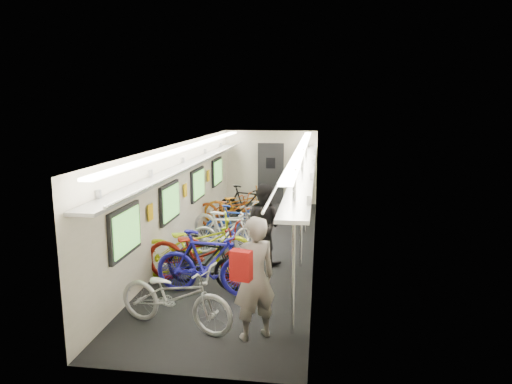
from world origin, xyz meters
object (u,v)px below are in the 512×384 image
(passenger_mid, at_px, (264,223))
(backpack, at_px, (241,265))
(bicycle_1, at_px, (208,263))
(bicycle_0, at_px, (175,296))
(passenger_near, at_px, (254,278))

(passenger_mid, distance_m, backpack, 3.76)
(bicycle_1, xyz_separation_m, passenger_mid, (0.74, 1.76, 0.26))
(bicycle_0, relative_size, passenger_near, 1.07)
(passenger_mid, height_order, backpack, passenger_mid)
(passenger_mid, bearing_deg, bicycle_1, 95.27)
(bicycle_1, height_order, passenger_mid, passenger_mid)
(bicycle_0, bearing_deg, backpack, -108.14)
(passenger_near, xyz_separation_m, backpack, (-0.07, -0.61, 0.40))
(bicycle_1, bearing_deg, bicycle_0, 176.81)
(passenger_mid, bearing_deg, passenger_near, 122.76)
(bicycle_0, relative_size, bicycle_1, 0.99)
(bicycle_0, height_order, passenger_mid, passenger_mid)
(bicycle_0, bearing_deg, passenger_mid, -1.76)
(bicycle_0, distance_m, bicycle_1, 1.25)
(passenger_near, distance_m, backpack, 0.73)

